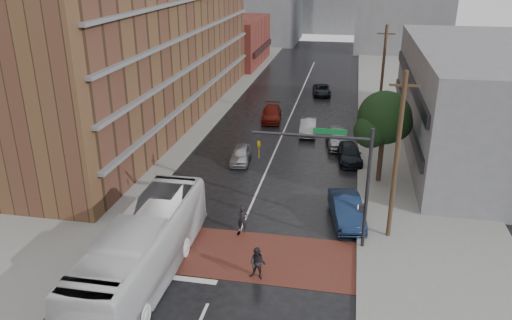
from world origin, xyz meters
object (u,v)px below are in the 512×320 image
Objects in this scene: pedestrian_b at (258,264)px; car_parked_far at (338,137)px; transit_bus at (143,250)px; car_parked_near at (347,210)px; car_parked_mid at (349,154)px; car_travel_a at (240,155)px; car_travel_c at (271,114)px; pedestrian_a at (243,219)px; suv_travel at (322,90)px; car_travel_b at (308,127)px.

car_parked_far is at bearing 90.34° from pedestrian_b.
transit_bus is 12.97m from car_parked_near.
transit_bus is 2.83× the size of car_parked_mid.
car_travel_a is 0.84× the size of car_parked_mid.
car_parked_far is (6.97, -6.38, 0.10)m from car_travel_c.
car_parked_mid is at bearing -56.78° from car_travel_c.
car_parked_far is (5.01, 16.31, -0.04)m from pedestrian_a.
transit_bus is at bearing -119.51° from car_parked_far.
pedestrian_b is at bearing -88.26° from car_travel_c.
car_travel_a is 0.85× the size of suv_travel.
car_parked_near reaches higher than car_parked_far.
car_travel_b is at bearing 115.22° from car_parked_mid.
pedestrian_b is at bearing -77.00° from pedestrian_a.
car_travel_c is at bearing -118.76° from suv_travel.
pedestrian_b is 0.40× the size of car_parked_mid.
pedestrian_b is 23.58m from car_travel_b.
suv_travel is (0.62, 38.56, -0.28)m from pedestrian_b.
pedestrian_b reaches higher than car_parked_near.
transit_bus reaches higher than car_travel_b.
car_parked_mid is 3.65m from car_parked_far.
car_travel_c is 12.18m from suv_travel.
car_travel_a is 0.89× the size of car_travel_b.
car_travel_b is at bearing 75.91° from transit_bus.
transit_bus reaches higher than car_parked_near.
pedestrian_a is 0.34× the size of car_parked_near.
car_parked_near is at bearing -92.86° from car_parked_far.
car_travel_b reaches higher than suv_travel.
car_parked_near is 10.31m from car_parked_mid.
car_parked_far is (2.85, -2.77, 0.10)m from car_travel_b.
suv_travel is at bearing 86.66° from car_travel_b.
car_parked_far reaches higher than suv_travel.
car_parked_near is (8.07, -20.17, 0.12)m from car_travel_c.
car_parked_near is 1.06× the size of car_parked_far.
transit_bus is at bearing -125.56° from car_parked_mid.
car_travel_c reaches higher than car_travel_a.
pedestrian_b is at bearing -106.26° from car_parked_far.
transit_bus is 25.50m from car_travel_b.
car_travel_c is at bearing 81.51° from car_travel_a.
pedestrian_a is 17.06m from car_parked_far.
car_travel_b is 5.47m from car_travel_c.
car_parked_near is at bearing -74.28° from car_travel_c.
car_travel_b is at bearing 75.05° from pedestrian_a.
car_parked_mid is at bearing 85.13° from pedestrian_b.
car_travel_a is 9.29m from car_parked_far.
pedestrian_b is at bearing -132.66° from car_parked_near.
pedestrian_b is at bearing -93.34° from car_travel_b.
car_parked_far is at bearing -89.45° from suv_travel.
pedestrian_a is 0.94× the size of pedestrian_b.
car_parked_far is at bearing -46.54° from car_travel_b.
car_travel_c is 9.45m from car_parked_far.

